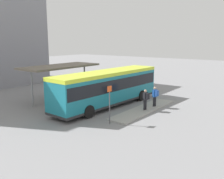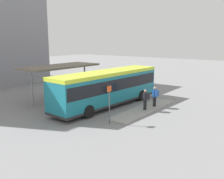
{
  "view_description": "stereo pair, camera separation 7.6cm",
  "coord_description": "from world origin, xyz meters",
  "px_view_note": "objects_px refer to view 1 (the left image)",
  "views": [
    {
      "loc": [
        -17.57,
        -13.66,
        6.01
      ],
      "look_at": [
        0.6,
        0.0,
        1.46
      ],
      "focal_mm": 40.0,
      "sensor_mm": 36.0,
      "label": 1
    },
    {
      "loc": [
        -17.52,
        -13.72,
        6.01
      ],
      "look_at": [
        0.6,
        0.0,
        1.46
      ],
      "focal_mm": 40.0,
      "sensor_mm": 36.0,
      "label": 2
    }
  ],
  "objects_px": {
    "bicycle_white": "(126,85)",
    "city_bus": "(108,86)",
    "platform_sign": "(110,103)",
    "pedestrian_waiting": "(155,95)",
    "bicycle_black": "(132,86)",
    "potted_planter_near_shelter": "(99,93)",
    "potted_planter_far_side": "(51,104)",
    "pedestrian_companion": "(146,98)",
    "bicycle_blue": "(138,87)"
  },
  "relations": [
    {
      "from": "pedestrian_companion",
      "to": "potted_planter_far_side",
      "type": "bearing_deg",
      "value": 42.55
    },
    {
      "from": "city_bus",
      "to": "platform_sign",
      "type": "relative_size",
      "value": 4.33
    },
    {
      "from": "bicycle_black",
      "to": "platform_sign",
      "type": "height_order",
      "value": "platform_sign"
    },
    {
      "from": "bicycle_blue",
      "to": "potted_planter_near_shelter",
      "type": "height_order",
      "value": "potted_planter_near_shelter"
    },
    {
      "from": "potted_planter_near_shelter",
      "to": "potted_planter_far_side",
      "type": "xyz_separation_m",
      "value": [
        -5.89,
        0.42,
        -0.02
      ]
    },
    {
      "from": "pedestrian_waiting",
      "to": "potted_planter_far_side",
      "type": "height_order",
      "value": "pedestrian_waiting"
    },
    {
      "from": "bicycle_blue",
      "to": "platform_sign",
      "type": "xyz_separation_m",
      "value": [
        -12.01,
        -4.87,
        1.17
      ]
    },
    {
      "from": "city_bus",
      "to": "potted_planter_far_side",
      "type": "distance_m",
      "value": 5.3
    },
    {
      "from": "potted_planter_near_shelter",
      "to": "platform_sign",
      "type": "xyz_separation_m",
      "value": [
        -5.5,
        -5.59,
        0.9
      ]
    },
    {
      "from": "city_bus",
      "to": "bicycle_white",
      "type": "xyz_separation_m",
      "value": [
        8.21,
        3.45,
        -1.5
      ]
    },
    {
      "from": "pedestrian_companion",
      "to": "potted_planter_near_shelter",
      "type": "bearing_deg",
      "value": -4.2
    },
    {
      "from": "bicycle_black",
      "to": "potted_planter_far_side",
      "type": "distance_m",
      "value": 12.43
    },
    {
      "from": "city_bus",
      "to": "pedestrian_waiting",
      "type": "bearing_deg",
      "value": -58.03
    },
    {
      "from": "bicycle_blue",
      "to": "potted_planter_far_side",
      "type": "xyz_separation_m",
      "value": [
        -12.4,
        1.13,
        0.25
      ]
    },
    {
      "from": "pedestrian_companion",
      "to": "potted_planter_near_shelter",
      "type": "height_order",
      "value": "pedestrian_companion"
    },
    {
      "from": "bicycle_black",
      "to": "potted_planter_near_shelter",
      "type": "distance_m",
      "value": 6.54
    },
    {
      "from": "city_bus",
      "to": "potted_planter_near_shelter",
      "type": "xyz_separation_m",
      "value": [
        1.61,
        2.44,
        -1.24
      ]
    },
    {
      "from": "city_bus",
      "to": "bicycle_black",
      "type": "distance_m",
      "value": 8.68
    },
    {
      "from": "pedestrian_waiting",
      "to": "bicycle_black",
      "type": "relative_size",
      "value": 1.06
    },
    {
      "from": "bicycle_blue",
      "to": "bicycle_white",
      "type": "relative_size",
      "value": 0.99
    },
    {
      "from": "bicycle_white",
      "to": "bicycle_black",
      "type": "bearing_deg",
      "value": 2.71
    },
    {
      "from": "bicycle_white",
      "to": "potted_planter_near_shelter",
      "type": "xyz_separation_m",
      "value": [
        -6.6,
        -1.01,
        0.26
      ]
    },
    {
      "from": "potted_planter_near_shelter",
      "to": "bicycle_black",
      "type": "bearing_deg",
      "value": 1.27
    },
    {
      "from": "pedestrian_waiting",
      "to": "potted_planter_far_side",
      "type": "bearing_deg",
      "value": 55.81
    },
    {
      "from": "pedestrian_companion",
      "to": "platform_sign",
      "type": "xyz_separation_m",
      "value": [
        -4.49,
        0.42,
        0.43
      ]
    },
    {
      "from": "bicycle_white",
      "to": "platform_sign",
      "type": "distance_m",
      "value": 13.83
    },
    {
      "from": "pedestrian_companion",
      "to": "platform_sign",
      "type": "relative_size",
      "value": 0.63
    },
    {
      "from": "potted_planter_far_side",
      "to": "platform_sign",
      "type": "height_order",
      "value": "platform_sign"
    },
    {
      "from": "bicycle_white",
      "to": "platform_sign",
      "type": "relative_size",
      "value": 0.64
    },
    {
      "from": "pedestrian_waiting",
      "to": "bicycle_white",
      "type": "height_order",
      "value": "pedestrian_waiting"
    },
    {
      "from": "city_bus",
      "to": "bicycle_black",
      "type": "bearing_deg",
      "value": 20.3
    },
    {
      "from": "bicycle_black",
      "to": "potted_planter_near_shelter",
      "type": "xyz_separation_m",
      "value": [
        -6.54,
        -0.14,
        0.29
      ]
    },
    {
      "from": "bicycle_blue",
      "to": "potted_planter_near_shelter",
      "type": "bearing_deg",
      "value": 83.55
    },
    {
      "from": "city_bus",
      "to": "pedestrian_waiting",
      "type": "relative_size",
      "value": 6.8
    },
    {
      "from": "bicycle_black",
      "to": "potted_planter_far_side",
      "type": "xyz_separation_m",
      "value": [
        -12.43,
        0.27,
        0.27
      ]
    },
    {
      "from": "platform_sign",
      "to": "city_bus",
      "type": "bearing_deg",
      "value": 39.04
    },
    {
      "from": "potted_planter_far_side",
      "to": "bicycle_blue",
      "type": "bearing_deg",
      "value": -5.23
    },
    {
      "from": "city_bus",
      "to": "bicycle_white",
      "type": "distance_m",
      "value": 9.03
    },
    {
      "from": "pedestrian_waiting",
      "to": "pedestrian_companion",
      "type": "xyz_separation_m",
      "value": [
        -1.48,
        0.12,
        -0.01
      ]
    },
    {
      "from": "pedestrian_waiting",
      "to": "bicycle_black",
      "type": "xyz_separation_m",
      "value": [
        6.07,
        6.28,
        -0.78
      ]
    },
    {
      "from": "pedestrian_companion",
      "to": "potted_planter_far_side",
      "type": "distance_m",
      "value": 8.09
    },
    {
      "from": "bicycle_white",
      "to": "pedestrian_waiting",
      "type": "bearing_deg",
      "value": -33.86
    },
    {
      "from": "platform_sign",
      "to": "pedestrian_waiting",
      "type": "bearing_deg",
      "value": -5.2
    },
    {
      "from": "pedestrian_companion",
      "to": "bicycle_white",
      "type": "bearing_deg",
      "value": -41.93
    },
    {
      "from": "platform_sign",
      "to": "potted_planter_near_shelter",
      "type": "bearing_deg",
      "value": 45.47
    },
    {
      "from": "bicycle_blue",
      "to": "platform_sign",
      "type": "bearing_deg",
      "value": 111.95
    },
    {
      "from": "potted_planter_far_side",
      "to": "city_bus",
      "type": "bearing_deg",
      "value": -33.67
    },
    {
      "from": "bicycle_white",
      "to": "city_bus",
      "type": "bearing_deg",
      "value": -60.42
    },
    {
      "from": "city_bus",
      "to": "bicycle_blue",
      "type": "height_order",
      "value": "city_bus"
    },
    {
      "from": "bicycle_blue",
      "to": "platform_sign",
      "type": "distance_m",
      "value": 13.01
    }
  ]
}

